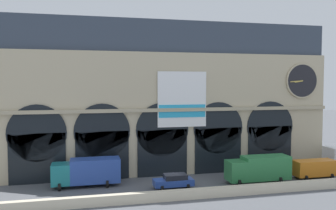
% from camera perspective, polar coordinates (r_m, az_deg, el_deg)
% --- Properties ---
extents(ground_plane, '(200.00, 200.00, 0.00)m').
position_cam_1_polar(ground_plane, '(41.52, 0.67, -12.78)').
color(ground_plane, '#54565B').
extents(quay_parapet_wall, '(90.00, 0.70, 1.00)m').
position_cam_1_polar(quay_parapet_wall, '(37.19, 2.44, -13.91)').
color(quay_parapet_wall, beige).
rests_on(quay_parapet_wall, ground).
extents(station_building, '(45.82, 5.12, 19.58)m').
position_cam_1_polar(station_building, '(47.10, -1.49, 0.84)').
color(station_building, '#BCAD8C').
rests_on(station_building, ground).
extents(box_truck_midwest, '(7.50, 2.91, 3.12)m').
position_cam_1_polar(box_truck_midwest, '(42.33, -12.62, -10.16)').
color(box_truck_midwest, '#19727A').
rests_on(box_truck_midwest, ground).
extents(car_center, '(4.40, 2.22, 1.55)m').
position_cam_1_polar(car_center, '(40.90, 0.92, -11.86)').
color(car_center, '#28479E').
rests_on(car_center, ground).
extents(box_truck_mideast, '(7.50, 2.91, 3.12)m').
position_cam_1_polar(box_truck_mideast, '(44.04, 14.10, -9.65)').
color(box_truck_mideast, '#2D7A42').
rests_on(box_truck_mideast, ground).
extents(van_east, '(5.20, 2.48, 2.20)m').
position_cam_1_polar(van_east, '(48.40, 22.03, -9.17)').
color(van_east, orange).
rests_on(van_east, ground).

